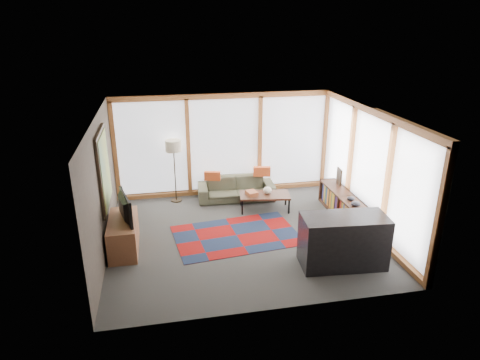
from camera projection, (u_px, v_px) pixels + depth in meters
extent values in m
plane|color=#2C2C2A|center=(244.00, 235.00, 9.04)|extent=(5.50, 5.50, 0.00)
cube|color=#3A302C|center=(102.00, 187.00, 8.08)|extent=(0.04, 5.00, 2.60)
cube|color=#3A302C|center=(278.00, 236.00, 6.28)|extent=(5.50, 0.04, 2.60)
cube|color=silver|center=(244.00, 114.00, 8.11)|extent=(5.50, 5.00, 0.04)
cube|color=white|center=(224.00, 144.00, 10.84)|extent=(5.30, 0.02, 2.35)
cube|color=white|center=(369.00, 169.00, 9.06)|extent=(0.02, 4.80, 2.35)
cube|color=black|center=(104.00, 170.00, 8.27)|extent=(0.05, 1.35, 1.55)
cube|color=gold|center=(105.00, 170.00, 8.28)|extent=(0.02, 1.20, 1.40)
cube|color=maroon|center=(236.00, 235.00, 9.02)|extent=(2.72, 1.92, 0.01)
imported|color=#40412F|center=(236.00, 188.00, 10.76)|extent=(1.95, 0.85, 0.56)
cube|color=#C64C20|center=(212.00, 176.00, 10.50)|extent=(0.41, 0.22, 0.22)
cube|color=#C64C20|center=(262.00, 171.00, 10.77)|extent=(0.45, 0.22, 0.24)
cube|color=#984C29|center=(252.00, 193.00, 10.07)|extent=(0.29, 0.33, 0.09)
ellipsoid|color=beige|center=(267.00, 190.00, 10.13)|extent=(0.20, 0.20, 0.17)
ellipsoid|color=black|center=(356.00, 204.00, 9.06)|extent=(0.22, 0.22, 0.10)
ellipsoid|color=black|center=(351.00, 198.00, 9.36)|extent=(0.20, 0.20, 0.08)
cube|color=black|center=(339.00, 176.00, 10.21)|extent=(0.06, 0.30, 0.39)
cube|color=brown|center=(124.00, 235.00, 8.39)|extent=(0.53, 1.28, 0.64)
imported|color=black|center=(121.00, 208.00, 8.14)|extent=(0.34, 0.94, 0.54)
cube|color=black|center=(343.00, 241.00, 7.81)|extent=(1.59, 0.84, 0.97)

